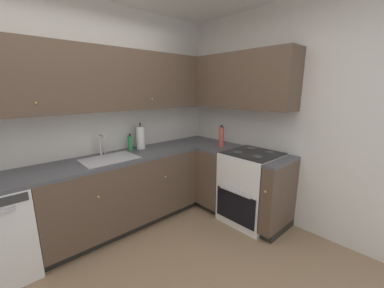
# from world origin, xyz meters

# --- Properties ---
(wall_back) EXTENTS (3.97, 0.05, 2.62)m
(wall_back) POSITION_xyz_m (0.00, 1.51, 1.31)
(wall_back) COLOR silver
(wall_back) RESTS_ON ground_plane
(wall_right) EXTENTS (0.05, 3.07, 2.62)m
(wall_right) POSITION_xyz_m (1.96, 0.00, 1.31)
(wall_right) COLOR silver
(wall_right) RESTS_ON ground_plane
(lower_cabinets_back) EXTENTS (1.86, 0.62, 0.85)m
(lower_cabinets_back) POSITION_xyz_m (0.41, 1.19, 0.43)
(lower_cabinets_back) COLOR brown
(lower_cabinets_back) RESTS_ON ground_plane
(countertop_back) EXTENTS (3.07, 0.60, 0.03)m
(countertop_back) POSITION_xyz_m (0.40, 1.19, 0.87)
(countertop_back) COLOR #4C4C51
(countertop_back) RESTS_ON lower_cabinets_back
(lower_cabinets_right) EXTENTS (0.62, 1.14, 0.85)m
(lower_cabinets_right) POSITION_xyz_m (1.64, 0.45, 0.43)
(lower_cabinets_right) COLOR brown
(lower_cabinets_right) RESTS_ON ground_plane
(countertop_right) EXTENTS (0.60, 1.14, 0.03)m
(countertop_right) POSITION_xyz_m (1.64, 0.45, 0.87)
(countertop_right) COLOR #4C4C51
(countertop_right) RESTS_ON lower_cabinets_right
(oven_range) EXTENTS (0.68, 0.62, 1.04)m
(oven_range) POSITION_xyz_m (1.66, 0.20, 0.45)
(oven_range) COLOR white
(oven_range) RESTS_ON ground_plane
(upper_cabinets_back) EXTENTS (2.75, 0.34, 0.68)m
(upper_cabinets_back) POSITION_xyz_m (0.24, 1.33, 1.75)
(upper_cabinets_back) COLOR brown
(upper_cabinets_right) EXTENTS (0.32, 1.67, 0.68)m
(upper_cabinets_right) POSITION_xyz_m (1.78, 0.65, 1.75)
(upper_cabinets_right) COLOR brown
(sink) EXTENTS (0.59, 0.40, 0.10)m
(sink) POSITION_xyz_m (0.26, 1.16, 0.85)
(sink) COLOR #B7B7BC
(sink) RESTS_ON countertop_back
(faucet) EXTENTS (0.07, 0.16, 0.25)m
(faucet) POSITION_xyz_m (0.26, 1.37, 1.04)
(faucet) COLOR silver
(faucet) RESTS_ON countertop_back
(soap_bottle) EXTENTS (0.06, 0.06, 0.21)m
(soap_bottle) POSITION_xyz_m (0.63, 1.37, 0.98)
(soap_bottle) COLOR #338C4C
(soap_bottle) RESTS_ON countertop_back
(paper_towel_roll) EXTENTS (0.11, 0.11, 0.35)m
(paper_towel_roll) POSITION_xyz_m (0.77, 1.35, 1.03)
(paper_towel_roll) COLOR white
(paper_towel_roll) RESTS_ON countertop_back
(oil_bottle) EXTENTS (0.07, 0.07, 0.29)m
(oil_bottle) POSITION_xyz_m (1.64, 0.70, 1.02)
(oil_bottle) COLOR #BF4C3F
(oil_bottle) RESTS_ON countertop_right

